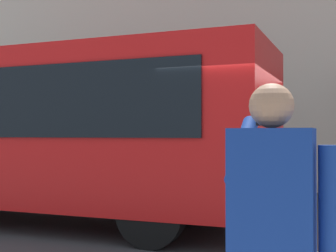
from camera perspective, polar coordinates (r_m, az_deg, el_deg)
The scene contains 3 objects.
ground_plane at distance 7.39m, azimuth 11.54°, elevation -13.48°, with size 60.00×60.00×0.00m, color #38383A.
red_bus at distance 9.17m, azimuth -16.72°, elevation -0.43°, with size 9.05×2.54×3.08m.
pedestrian_photographer at distance 2.41m, azimuth 12.54°, elevation -11.98°, with size 0.53×0.52×1.70m.
Camera 1 is at (-1.29, 7.09, 1.60)m, focal length 50.59 mm.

